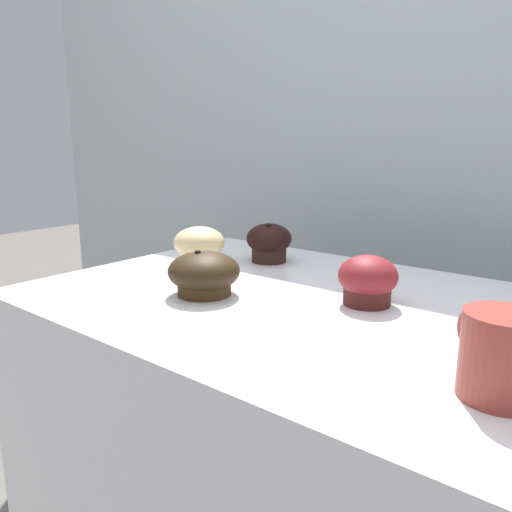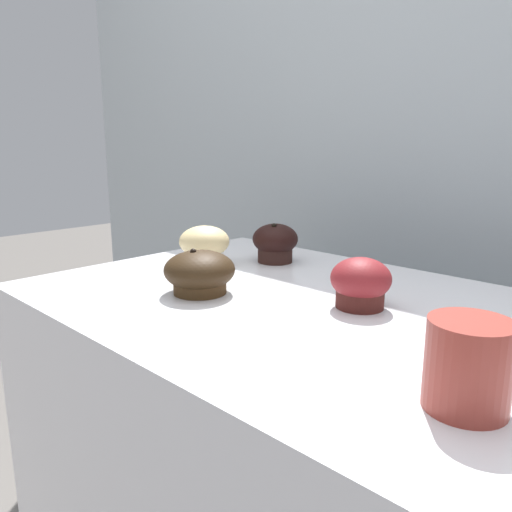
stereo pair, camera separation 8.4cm
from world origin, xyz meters
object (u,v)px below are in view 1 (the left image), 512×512
(muffin_back_right, at_px, (199,246))
(muffin_back_left, at_px, (204,274))
(muffin_front_center, at_px, (269,242))
(coffee_cup, at_px, (501,353))
(muffin_front_left, at_px, (368,280))

(muffin_back_right, bearing_deg, muffin_back_left, -42.60)
(muffin_front_center, distance_m, coffee_cup, 0.63)
(muffin_front_center, xyz_separation_m, muffin_front_left, (0.30, -0.13, -0.00))
(muffin_front_left, xyz_separation_m, coffee_cup, (0.24, -0.19, 0.01))
(muffin_front_center, bearing_deg, muffin_back_right, -123.54)
(muffin_back_right, xyz_separation_m, coffee_cup, (0.62, -0.20, 0.00))
(muffin_back_right, relative_size, muffin_front_left, 1.11)
(muffin_back_left, bearing_deg, coffee_cup, -7.74)
(coffee_cup, bearing_deg, muffin_back_left, 172.26)
(muffin_front_left, bearing_deg, muffin_back_left, -152.44)
(muffin_front_center, relative_size, muffin_back_left, 0.80)
(muffin_front_center, relative_size, coffee_cup, 0.95)
(muffin_front_center, height_order, coffee_cup, coffee_cup)
(muffin_front_center, bearing_deg, muffin_back_left, -76.93)
(muffin_back_left, bearing_deg, muffin_front_left, 27.56)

